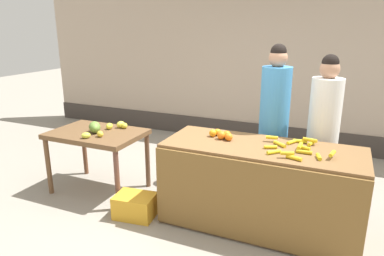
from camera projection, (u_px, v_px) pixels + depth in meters
name	position (u px, v px, depth m)	size (l,w,h in m)	color
ground_plane	(210.00, 214.00, 4.01)	(24.00, 24.00, 0.00)	gray
market_wall_back	(269.00, 64.00, 6.10)	(9.38, 0.23, 2.91)	tan
fruit_stall_counter	(259.00, 187.00, 3.66)	(2.01, 0.80, 0.90)	brown
side_table_wooden	(97.00, 139.00, 4.41)	(1.14, 0.78, 0.80)	brown
banana_bunch_pile	(296.00, 147.00, 3.42)	(0.70, 0.59, 0.07)	gold
orange_pile	(222.00, 135.00, 3.77)	(0.29, 0.21, 0.09)	orange
mango_papaya_pile	(101.00, 128.00, 4.35)	(0.41, 0.67, 0.14)	#D9D444
vendor_woman_blue_shirt	(274.00, 125.00, 4.09)	(0.34, 0.34, 1.89)	#33333D
vendor_woman_white_shirt	(322.00, 135.00, 3.90)	(0.34, 0.34, 1.79)	#33333D
produce_crate	(135.00, 206.00, 3.92)	(0.44, 0.32, 0.26)	gold
produce_sack	(177.00, 167.00, 4.76)	(0.36, 0.30, 0.45)	tan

